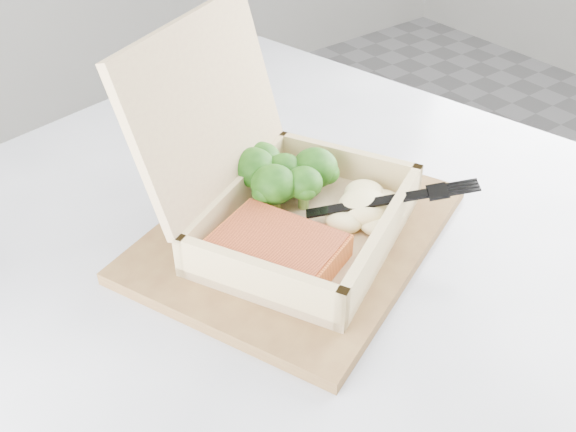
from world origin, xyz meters
TOP-DOWN VIEW (x-y plane):
  - cafe_table at (-0.27, 0.21)m, footprint 1.01×1.01m
  - serving_tray at (-0.23, 0.23)m, footprint 0.39×0.35m
  - takeout_container at (-0.24, 0.25)m, footprint 0.29×0.29m
  - salmon_fillet at (-0.28, 0.19)m, footprint 0.12×0.14m
  - broccoli_pile at (-0.21, 0.28)m, footprint 0.11×0.11m
  - mashed_potatoes at (-0.17, 0.19)m, footprint 0.09×0.07m
  - plastic_fork at (-0.20, 0.20)m, footprint 0.15×0.12m
  - receipt at (-0.25, 0.42)m, footprint 0.10×0.15m

SIDE VIEW (x-z plane):
  - cafe_table at x=-0.27m, z-range 0.18..0.93m
  - receipt at x=-0.25m, z-range 0.75..0.75m
  - serving_tray at x=-0.23m, z-range 0.75..0.76m
  - salmon_fillet at x=-0.28m, z-range 0.77..0.80m
  - mashed_potatoes at x=-0.17m, z-range 0.77..0.80m
  - broccoli_pile at x=-0.21m, z-range 0.77..0.81m
  - plastic_fork at x=-0.20m, z-range 0.78..0.81m
  - takeout_container at x=-0.24m, z-range 0.71..0.91m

